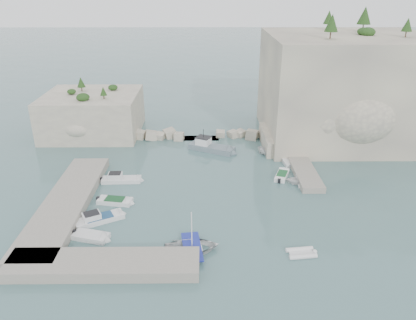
{
  "coord_description": "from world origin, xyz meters",
  "views": [
    {
      "loc": [
        -0.46,
        -43.24,
        24.97
      ],
      "look_at": [
        0.0,
        6.0,
        3.0
      ],
      "focal_mm": 35.0,
      "sensor_mm": 36.0,
      "label": 1
    }
  ],
  "objects_px": {
    "motorboat_c": "(115,203)",
    "tender_east_a": "(297,184)",
    "tender_east_c": "(287,162)",
    "motorboat_d": "(100,221)",
    "work_boat": "(212,151)",
    "tender_east_d": "(269,156)",
    "motorboat_e": "(91,238)",
    "tender_east_b": "(282,177)",
    "rowboat": "(192,251)",
    "inflatable_dinghy": "(301,254)",
    "motorboat_a": "(122,182)"
  },
  "relations": [
    {
      "from": "motorboat_d",
      "to": "inflatable_dinghy",
      "type": "bearing_deg",
      "value": -44.5
    },
    {
      "from": "motorboat_c",
      "to": "tender_east_b",
      "type": "distance_m",
      "value": 22.73
    },
    {
      "from": "motorboat_c",
      "to": "tender_east_a",
      "type": "relative_size",
      "value": 1.49
    },
    {
      "from": "tender_east_c",
      "to": "tender_east_a",
      "type": "bearing_deg",
      "value": 174.37
    },
    {
      "from": "motorboat_e",
      "to": "inflatable_dinghy",
      "type": "distance_m",
      "value": 21.76
    },
    {
      "from": "motorboat_a",
      "to": "motorboat_c",
      "type": "xyz_separation_m",
      "value": [
        0.27,
        -5.74,
        0.0
      ]
    },
    {
      "from": "motorboat_e",
      "to": "motorboat_c",
      "type": "height_order",
      "value": "same"
    },
    {
      "from": "tender_east_a",
      "to": "motorboat_c",
      "type": "bearing_deg",
      "value": 102.34
    },
    {
      "from": "motorboat_d",
      "to": "tender_east_d",
      "type": "relative_size",
      "value": 1.53
    },
    {
      "from": "work_boat",
      "to": "tender_east_b",
      "type": "bearing_deg",
      "value": -18.76
    },
    {
      "from": "tender_east_a",
      "to": "tender_east_c",
      "type": "distance_m",
      "value": 7.25
    },
    {
      "from": "rowboat",
      "to": "tender_east_c",
      "type": "distance_m",
      "value": 25.72
    },
    {
      "from": "work_boat",
      "to": "tender_east_d",
      "type": "bearing_deg",
      "value": 13.12
    },
    {
      "from": "motorboat_a",
      "to": "motorboat_c",
      "type": "distance_m",
      "value": 5.75
    },
    {
      "from": "tender_east_a",
      "to": "motorboat_a",
      "type": "bearing_deg",
      "value": 88.41
    },
    {
      "from": "tender_east_a",
      "to": "tender_east_c",
      "type": "xyz_separation_m",
      "value": [
        0.11,
        7.25,
        0.0
      ]
    },
    {
      "from": "work_boat",
      "to": "tender_east_a",
      "type": "bearing_deg",
      "value": -19.85
    },
    {
      "from": "tender_east_d",
      "to": "work_boat",
      "type": "relative_size",
      "value": 0.48
    },
    {
      "from": "motorboat_d",
      "to": "motorboat_c",
      "type": "relative_size",
      "value": 1.3
    },
    {
      "from": "tender_east_c",
      "to": "work_boat",
      "type": "height_order",
      "value": "work_boat"
    },
    {
      "from": "motorboat_a",
      "to": "motorboat_d",
      "type": "relative_size",
      "value": 0.97
    },
    {
      "from": "motorboat_a",
      "to": "motorboat_e",
      "type": "xyz_separation_m",
      "value": [
        -0.76,
        -13.17,
        0.0
      ]
    },
    {
      "from": "motorboat_d",
      "to": "work_boat",
      "type": "bearing_deg",
      "value": 29.44
    },
    {
      "from": "motorboat_a",
      "to": "inflatable_dinghy",
      "type": "distance_m",
      "value": 26.29
    },
    {
      "from": "inflatable_dinghy",
      "to": "motorboat_a",
      "type": "bearing_deg",
      "value": 135.76
    },
    {
      "from": "motorboat_a",
      "to": "work_boat",
      "type": "bearing_deg",
      "value": 39.07
    },
    {
      "from": "tender_east_a",
      "to": "tender_east_c",
      "type": "height_order",
      "value": "tender_east_a"
    },
    {
      "from": "motorboat_a",
      "to": "tender_east_b",
      "type": "distance_m",
      "value": 21.96
    },
    {
      "from": "motorboat_c",
      "to": "tender_east_d",
      "type": "bearing_deg",
      "value": 43.86
    },
    {
      "from": "rowboat",
      "to": "tender_east_d",
      "type": "height_order",
      "value": "tender_east_d"
    },
    {
      "from": "motorboat_d",
      "to": "motorboat_c",
      "type": "bearing_deg",
      "value": 49.05
    },
    {
      "from": "rowboat",
      "to": "inflatable_dinghy",
      "type": "distance_m",
      "value": 10.87
    },
    {
      "from": "tender_east_a",
      "to": "work_boat",
      "type": "height_order",
      "value": "work_boat"
    },
    {
      "from": "motorboat_e",
      "to": "rowboat",
      "type": "height_order",
      "value": "rowboat"
    },
    {
      "from": "motorboat_d",
      "to": "rowboat",
      "type": "xyz_separation_m",
      "value": [
        10.59,
        -5.57,
        0.0
      ]
    },
    {
      "from": "motorboat_a",
      "to": "rowboat",
      "type": "height_order",
      "value": "motorboat_a"
    },
    {
      "from": "motorboat_d",
      "to": "tender_east_c",
      "type": "relative_size",
      "value": 1.13
    },
    {
      "from": "rowboat",
      "to": "tender_east_a",
      "type": "bearing_deg",
      "value": -50.79
    },
    {
      "from": "inflatable_dinghy",
      "to": "work_boat",
      "type": "xyz_separation_m",
      "value": [
        -8.4,
        26.86,
        0.0
      ]
    },
    {
      "from": "tender_east_c",
      "to": "work_boat",
      "type": "relative_size",
      "value": 0.65
    },
    {
      "from": "motorboat_d",
      "to": "motorboat_e",
      "type": "relative_size",
      "value": 1.43
    },
    {
      "from": "tender_east_b",
      "to": "tender_east_d",
      "type": "distance_m",
      "value": 7.51
    },
    {
      "from": "motorboat_a",
      "to": "motorboat_e",
      "type": "bearing_deg",
      "value": -95.25
    },
    {
      "from": "motorboat_a",
      "to": "motorboat_d",
      "type": "bearing_deg",
      "value": -95.7
    },
    {
      "from": "tender_east_a",
      "to": "tender_east_d",
      "type": "bearing_deg",
      "value": 13.8
    },
    {
      "from": "tender_east_b",
      "to": "work_boat",
      "type": "relative_size",
      "value": 0.52
    },
    {
      "from": "tender_east_b",
      "to": "tender_east_d",
      "type": "bearing_deg",
      "value": 25.29
    },
    {
      "from": "tender_east_b",
      "to": "work_boat",
      "type": "bearing_deg",
      "value": 65.38
    },
    {
      "from": "tender_east_a",
      "to": "work_boat",
      "type": "relative_size",
      "value": 0.38
    },
    {
      "from": "tender_east_a",
      "to": "motorboat_e",
      "type": "bearing_deg",
      "value": 117.37
    }
  ]
}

